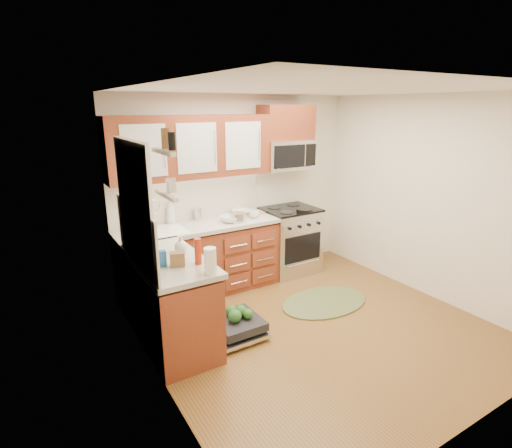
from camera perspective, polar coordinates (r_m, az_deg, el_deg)
floor at (r=4.63m, az=8.37°, el=-14.21°), size 3.50×3.50×0.00m
ceiling at (r=3.99m, az=9.93°, el=18.42°), size 3.50×3.50×0.00m
wall_back at (r=5.54m, az=-2.69°, el=5.02°), size 3.50×0.04×2.50m
wall_front at (r=3.10m, az=30.55°, el=-6.67°), size 3.50×0.04×2.50m
wall_left at (r=3.32m, az=-14.66°, el=-3.38°), size 0.04×3.50×2.50m
wall_right at (r=5.41m, az=23.40°, el=3.40°), size 0.04×3.50×2.50m
base_cabinet_back at (r=5.22m, az=-7.98°, el=-5.34°), size 2.05×0.60×0.85m
base_cabinet_left at (r=4.19m, az=-12.03°, el=-11.22°), size 0.60×1.25×0.85m
countertop_back at (r=5.05m, az=-8.15°, el=-0.36°), size 2.07×0.64×0.05m
countertop_left at (r=4.00m, az=-12.30°, el=-5.15°), size 0.64×1.27×0.05m
backsplash_back at (r=5.24m, az=-9.58°, el=3.68°), size 2.05×0.02×0.57m
backsplash_left at (r=3.82m, az=-16.75°, el=-1.58°), size 0.02×1.25×0.57m
upper_cabinets at (r=4.99m, az=-9.24°, el=10.81°), size 2.05×0.35×0.75m
cabinet_over_mw at (r=5.65m, az=4.32°, el=14.26°), size 0.76×0.35×0.47m
range at (r=5.84m, az=4.80°, el=-2.30°), size 0.76×0.64×0.95m
microwave at (r=5.67m, az=4.37°, el=9.85°), size 0.76×0.38×0.40m
sink at (r=4.89m, az=-13.65°, el=-2.46°), size 0.62×0.50×0.26m
dishwasher at (r=4.37m, az=-3.21°, el=-14.50°), size 0.70×0.60×0.20m
window at (r=3.71m, az=-17.07°, el=3.32°), size 0.03×1.05×1.05m
window_blind at (r=3.66m, az=-17.13°, el=8.40°), size 0.02×0.96×0.40m
shelf_upper at (r=2.83m, az=-13.12°, el=10.00°), size 0.04×0.40×0.03m
shelf_lower at (r=2.87m, az=-12.73°, el=4.06°), size 0.04×0.40×0.03m
rug at (r=5.13m, az=9.76°, el=-10.91°), size 1.33×1.04×0.02m
skillet at (r=5.54m, az=6.93°, el=1.96°), size 0.28×0.28×0.04m
stock_pot at (r=5.10m, az=-2.64°, el=0.94°), size 0.21×0.21×0.12m
cutting_board at (r=5.51m, az=-0.51°, el=1.61°), size 0.31×0.20×0.02m
canister at (r=5.24m, az=-8.32°, el=1.42°), size 0.12×0.12×0.16m
paper_towel_roll at (r=3.54m, az=-6.56°, el=-5.25°), size 0.12×0.12×0.24m
mustard_bottle at (r=4.19m, az=-16.14°, el=-2.64°), size 0.07×0.07×0.19m
red_bottle at (r=3.77m, az=-8.29°, el=-3.87°), size 0.08×0.08×0.25m
wooden_box at (r=3.77m, az=-11.18°, el=-4.95°), size 0.16×0.13×0.13m
blue_carton at (r=3.79m, az=-13.45°, el=-4.85°), size 0.10×0.06×0.15m
bowl_a at (r=5.47m, az=-2.13°, el=1.72°), size 0.33×0.33×0.06m
bowl_b at (r=5.11m, az=-3.63°, el=0.72°), size 0.31×0.31×0.08m
cup at (r=5.28m, az=-0.26°, el=1.42°), size 0.14×0.14×0.10m
soap_bottle_a at (r=5.13m, az=-12.12°, el=1.70°), size 0.15×0.15×0.30m
soap_bottle_b at (r=3.98m, az=-15.23°, el=-3.63°), size 0.09×0.09×0.19m
soap_bottle_c at (r=4.10m, az=-10.72°, el=-2.89°), size 0.16×0.16×0.17m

